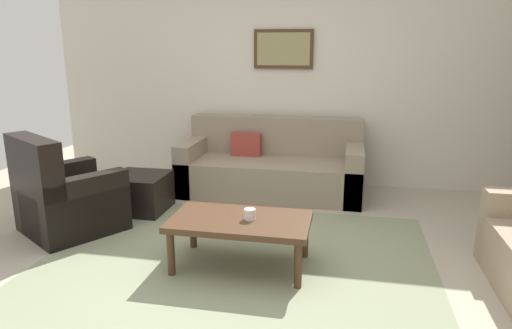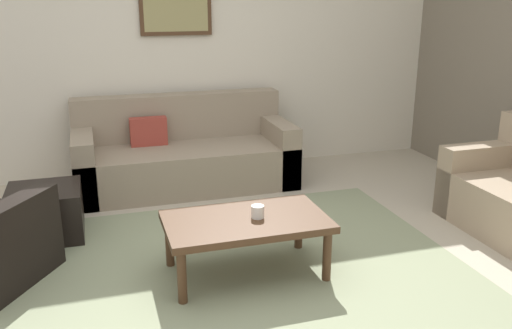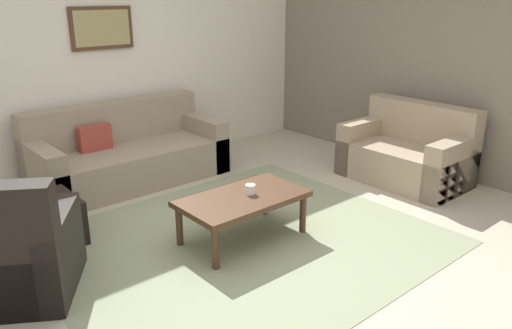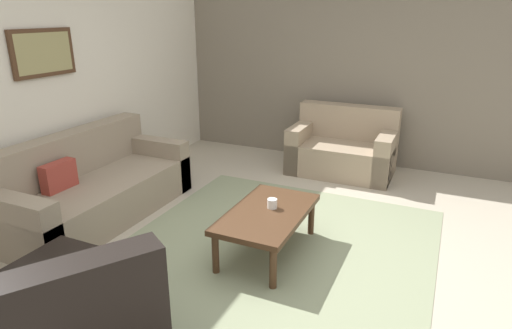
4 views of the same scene
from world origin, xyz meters
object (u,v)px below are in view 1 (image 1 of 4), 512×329
couch_main (272,167)px  ottoman (141,193)px  framed_artwork (283,49)px  cup (250,214)px  coffee_table (241,224)px  armchair_leather (63,201)px

couch_main → ottoman: couch_main is taller
ottoman → framed_artwork: (1.33, 1.41, 1.49)m
ottoman → cup: 1.80m
cup → framed_artwork: bearing=92.5°
cup → couch_main: bearing=94.5°
cup → framed_artwork: size_ratio=0.12×
coffee_table → cup: size_ratio=12.34×
ottoman → framed_artwork: 2.44m
couch_main → framed_artwork: framed_artwork is taller
couch_main → armchair_leather: size_ratio=1.93×
coffee_table → framed_artwork: 2.80m
couch_main → framed_artwork: bearing=82.9°
coffee_table → cup: cup is taller
armchair_leather → coffee_table: bearing=-11.2°
armchair_leather → framed_artwork: framed_artwork is taller
framed_artwork → coffee_table: bearing=-89.4°
armchair_leather → cup: 1.92m
framed_artwork → couch_main: bearing=-97.1°
cup → framed_artwork: (-0.11, 2.47, 1.24)m
couch_main → armchair_leather: armchair_leather is taller
couch_main → ottoman: size_ratio=3.81×
coffee_table → cup: (0.08, -0.01, 0.09)m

